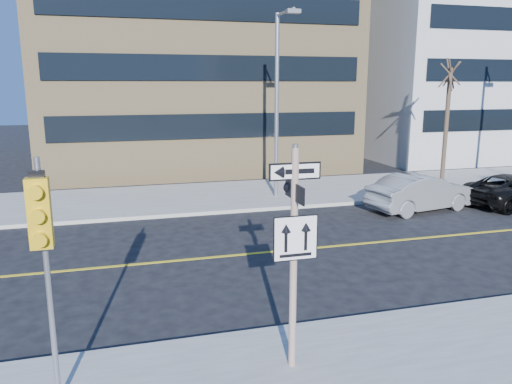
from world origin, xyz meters
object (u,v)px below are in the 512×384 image
object	(u,v)px
sign_pole	(294,246)
parked_car_b	(421,192)
street_tree_west	(450,77)
streetlight_a	(278,94)
traffic_signal	(42,234)

from	to	relation	value
sign_pole	parked_car_b	xyz separation A→B (m)	(9.18, 9.90, -1.66)
sign_pole	street_tree_west	distance (m)	19.22
parked_car_b	streetlight_a	bearing A→B (deg)	46.11
traffic_signal	street_tree_west	xyz separation A→B (m)	(17.00, 13.96, 2.50)
traffic_signal	parked_car_b	bearing A→B (deg)	37.32
sign_pole	parked_car_b	distance (m)	13.60
sign_pole	streetlight_a	bearing A→B (deg)	73.23
sign_pole	street_tree_west	size ratio (longest dim) A/B	0.64
sign_pole	streetlight_a	distance (m)	14.05
sign_pole	traffic_signal	world-z (taller)	sign_pole
sign_pole	traffic_signal	size ratio (longest dim) A/B	1.02
sign_pole	streetlight_a	world-z (taller)	streetlight_a
street_tree_west	sign_pole	bearing A→B (deg)	-133.26
traffic_signal	streetlight_a	distance (m)	15.72
parked_car_b	streetlight_a	world-z (taller)	streetlight_a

